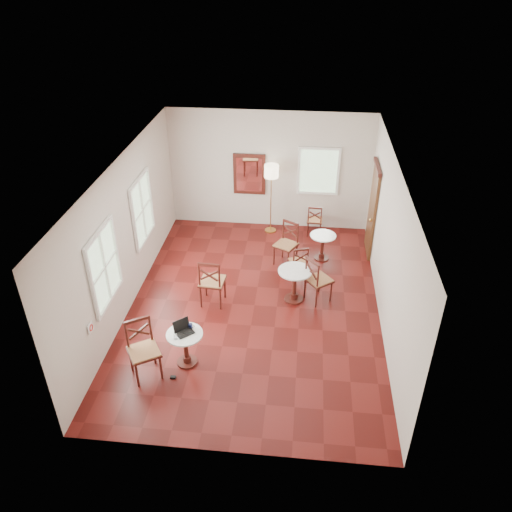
{
  "coord_description": "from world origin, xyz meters",
  "views": [
    {
      "loc": [
        0.88,
        -8.11,
        6.28
      ],
      "look_at": [
        0.0,
        0.3,
        1.0
      ],
      "focal_mm": 35.24,
      "sensor_mm": 36.0,
      "label": 1
    }
  ],
  "objects": [
    {
      "name": "mouse",
      "position": [
        -1.0,
        -1.77,
        0.68
      ],
      "size": [
        0.1,
        0.08,
        0.03
      ],
      "primitive_type": "ellipsoid",
      "rotation": [
        0.0,
        0.0,
        0.34
      ],
      "color": "black",
      "rests_on": "cafe_table_near"
    },
    {
      "name": "laptop",
      "position": [
        -1.03,
        -1.71,
        0.72
      ],
      "size": [
        0.39,
        0.38,
        0.21
      ],
      "rotation": [
        0.0,
        0.0,
        0.72
      ],
      "color": "black",
      "rests_on": "cafe_table_near"
    },
    {
      "name": "chair_back_b",
      "position": [
        0.55,
        1.68,
        0.5
      ],
      "size": [
        0.63,
        0.63,
        1.0
      ],
      "rotation": [
        0.0,
        0.0,
        -0.49
      ],
      "color": "#441711",
      "rests_on": "ground"
    },
    {
      "name": "chair_near_a",
      "position": [
        -0.85,
        -0.01,
        0.53
      ],
      "size": [
        0.52,
        0.52,
        1.07
      ],
      "rotation": [
        0.0,
        0.0,
        3.07
      ],
      "color": "#441711",
      "rests_on": "ground"
    },
    {
      "name": "navy_mug",
      "position": [
        -0.93,
        -1.6,
        0.71
      ],
      "size": [
        0.1,
        0.07,
        0.08
      ],
      "color": "#101538",
      "rests_on": "cafe_table_near"
    },
    {
      "name": "cafe_table_mid",
      "position": [
        0.79,
        0.28,
        0.45
      ],
      "size": [
        0.68,
        0.68,
        0.72
      ],
      "color": "#441711",
      "rests_on": "ground"
    },
    {
      "name": "ground",
      "position": [
        0.0,
        0.0,
        0.0
      ],
      "size": [
        7.0,
        7.0,
        0.0
      ],
      "primitive_type": "plane",
      "color": "#54110E",
      "rests_on": "ground"
    },
    {
      "name": "power_adapter",
      "position": [
        -1.16,
        -2.15,
        0.02
      ],
      "size": [
        0.09,
        0.05,
        0.04
      ],
      "primitive_type": "cube",
      "color": "black",
      "rests_on": "ground"
    },
    {
      "name": "chair_back_a",
      "position": [
        1.18,
        3.08,
        0.41
      ],
      "size": [
        0.4,
        0.4,
        0.82
      ],
      "rotation": [
        0.0,
        0.0,
        3.09
      ],
      "color": "#441711",
      "rests_on": "ground"
    },
    {
      "name": "cafe_table_back",
      "position": [
        1.37,
        1.95,
        0.39
      ],
      "size": [
        0.6,
        0.6,
        0.63
      ],
      "color": "#441711",
      "rests_on": "ground"
    },
    {
      "name": "chair_mid_b",
      "position": [
        1.25,
        0.32,
        0.5
      ],
      "size": [
        0.65,
        0.65,
        1.01
      ],
      "rotation": [
        0.0,
        0.0,
        2.24
      ],
      "color": "#441711",
      "rests_on": "ground"
    },
    {
      "name": "room_shell",
      "position": [
        -0.06,
        0.27,
        1.89
      ],
      "size": [
        5.02,
        7.02,
        3.01
      ],
      "color": "beige",
      "rests_on": "ground"
    },
    {
      "name": "chair_near_b",
      "position": [
        -1.64,
        -2.09,
        0.53
      ],
      "size": [
        0.68,
        0.68,
        1.07
      ],
      "rotation": [
        0.0,
        0.0,
        0.56
      ],
      "color": "#441711",
      "rests_on": "ground"
    },
    {
      "name": "floor_lamp",
      "position": [
        0.07,
        3.15,
        1.52
      ],
      "size": [
        0.35,
        0.35,
        1.79
      ],
      "color": "#BF8C3F",
      "rests_on": "ground"
    },
    {
      "name": "water_glass",
      "position": [
        -1.12,
        -1.92,
        0.72
      ],
      "size": [
        0.06,
        0.06,
        0.1
      ],
      "primitive_type": "cylinder",
      "color": "white",
      "rests_on": "cafe_table_near"
    },
    {
      "name": "cafe_table_near",
      "position": [
        -1.0,
        -1.76,
        0.41
      ],
      "size": [
        0.63,
        0.63,
        0.66
      ],
      "color": "#441711",
      "rests_on": "ground"
    },
    {
      "name": "chair_mid_a",
      "position": [
        0.85,
        1.08,
        0.41
      ],
      "size": [
        0.48,
        0.48,
        0.83
      ],
      "rotation": [
        0.0,
        0.0,
        3.46
      ],
      "color": "#441711",
      "rests_on": "ground"
    }
  ]
}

